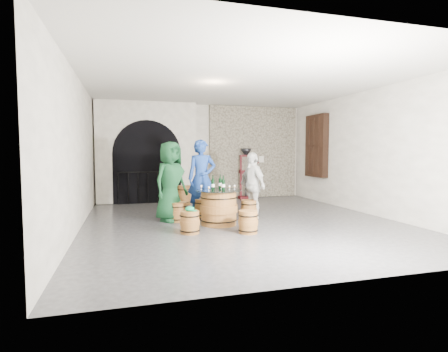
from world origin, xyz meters
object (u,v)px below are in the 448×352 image
object	(u,v)px
barrel_stool_near_left	(190,222)
person_blue	(202,178)
wine_bottle_center	(223,184)
wine_bottle_right	(220,183)
barrel_stool_far	(202,208)
wine_bottle_left	(213,184)
person_white	(252,185)
barrel_table	(219,207)
barrel_stool_left	(178,212)
corking_press	(246,170)
barrel_stool_near_right	(248,222)
person_green	(171,181)
barrel_stool_right	(249,209)
side_barrel	(184,195)

from	to	relation	value
barrel_stool_near_left	person_blue	bearing A→B (deg)	70.33
wine_bottle_center	wine_bottle_right	bearing A→B (deg)	87.69
barrel_stool_near_left	wine_bottle_right	xyz separation A→B (m)	(0.85, 0.86, 0.68)
barrel_stool_far	wine_bottle_center	world-z (taller)	wine_bottle_center
wine_bottle_left	person_white	bearing A→B (deg)	25.98
barrel_table	barrel_stool_left	xyz separation A→B (m)	(-0.81, 0.59, -0.16)
barrel_stool_left	person_white	bearing A→B (deg)	-1.63
corking_press	wine_bottle_left	bearing A→B (deg)	-115.84
barrel_stool_near_right	wine_bottle_right	distance (m)	1.37
person_white	wine_bottle_left	size ratio (longest dim) A/B	4.94
wine_bottle_left	wine_bottle_center	distance (m)	0.23
person_green	person_blue	size ratio (longest dim) A/B	0.97
corking_press	person_blue	bearing A→B (deg)	-124.38
person_blue	corking_press	xyz separation A→B (m)	(2.14, 2.81, 0.04)
barrel_table	barrel_stool_near_right	world-z (taller)	barrel_table
barrel_stool_right	barrel_stool_near_left	distance (m)	2.00
wine_bottle_left	corking_press	size ratio (longest dim) A/B	0.19
barrel_stool_far	person_blue	bearing A→B (deg)	99.04
barrel_stool_left	barrel_stool_near_right	world-z (taller)	same
barrel_table	person_white	bearing A→B (deg)	28.82
barrel_stool_near_right	person_white	xyz separation A→B (m)	(0.63, 1.49, 0.58)
wine_bottle_center	person_white	bearing A→B (deg)	35.32
barrel_stool_left	side_barrel	size ratio (longest dim) A/B	0.78
wine_bottle_right	person_green	bearing A→B (deg)	154.73
barrel_stool_right	barrel_stool_near_left	xyz separation A→B (m)	(-1.65, -1.14, 0.00)
wine_bottle_left	wine_bottle_center	xyz separation A→B (m)	(0.21, -0.10, 0.00)
barrel_stool_far	barrel_stool_right	bearing A→B (deg)	-26.07
person_white	corking_press	bearing A→B (deg)	149.14
barrel_stool_far	barrel_stool_near_left	xyz separation A→B (m)	(-0.61, -1.65, 0.00)
person_blue	person_green	bearing A→B (deg)	-154.44
barrel_stool_right	person_white	xyz separation A→B (m)	(0.10, 0.06, 0.58)
barrel_stool_right	person_blue	size ratio (longest dim) A/B	0.24
barrel_stool_far	side_barrel	xyz separation A→B (m)	(-0.11, 2.16, 0.07)
barrel_stool_near_left	wine_bottle_right	world-z (taller)	wine_bottle_right
corking_press	barrel_stool_near_right	bearing A→B (deg)	-105.82
barrel_stool_far	corking_press	size ratio (longest dim) A/B	0.26
barrel_stool_near_left	person_white	distance (m)	2.20
wine_bottle_center	person_blue	bearing A→B (deg)	101.93
wine_bottle_right	side_barrel	bearing A→B (deg)	96.90
barrel_stool_near_left	corking_press	size ratio (longest dim) A/B	0.26
person_white	wine_bottle_center	distance (m)	1.12
barrel_table	side_barrel	xyz separation A→B (m)	(-0.27, 3.15, -0.10)
barrel_stool_far	barrel_stool_near_left	world-z (taller)	same
wine_bottle_left	wine_bottle_right	xyz separation A→B (m)	(0.22, 0.21, 0.00)
barrel_stool_right	wine_bottle_right	xyz separation A→B (m)	(-0.79, -0.28, 0.68)
barrel_stool_far	person_green	size ratio (longest dim) A/B	0.24
barrel_stool_far	person_green	world-z (taller)	person_green
side_barrel	wine_bottle_center	bearing A→B (deg)	-83.97
barrel_stool_near_left	wine_bottle_center	size ratio (longest dim) A/B	1.39
barrel_stool_left	barrel_stool_far	bearing A→B (deg)	31.43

